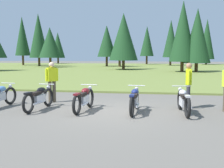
% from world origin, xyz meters
% --- Properties ---
extents(ground_plane, '(140.00, 140.00, 0.00)m').
position_xyz_m(ground_plane, '(0.00, 0.00, 0.00)').
color(ground_plane, '#605B54').
extents(grass_moorland, '(80.00, 44.00, 0.10)m').
position_xyz_m(grass_moorland, '(0.00, 26.53, 0.05)').
color(grass_moorland, olive).
rests_on(grass_moorland, ground).
extents(forest_treeline, '(45.09, 29.54, 8.55)m').
position_xyz_m(forest_treeline, '(-2.66, 32.14, 4.35)').
color(forest_treeline, '#47331E').
rests_on(forest_treeline, ground).
extents(motorcycle_black, '(0.62, 2.10, 0.88)m').
position_xyz_m(motorcycle_black, '(-2.54, -0.06, 0.44)').
color(motorcycle_black, black).
rests_on(motorcycle_black, ground).
extents(motorcycle_maroon, '(0.62, 2.10, 0.88)m').
position_xyz_m(motorcycle_maroon, '(-0.90, -0.01, 0.44)').
color(motorcycle_maroon, black).
rests_on(motorcycle_maroon, ground).
extents(motorcycle_navy, '(0.62, 2.10, 0.88)m').
position_xyz_m(motorcycle_navy, '(0.87, -0.00, 0.44)').
color(motorcycle_navy, black).
rests_on(motorcycle_navy, ground).
extents(motorcycle_silver, '(0.62, 2.10, 0.88)m').
position_xyz_m(motorcycle_silver, '(2.51, 0.09, 0.44)').
color(motorcycle_silver, black).
rests_on(motorcycle_silver, ground).
extents(rider_in_hivis_vest, '(0.26, 0.55, 1.67)m').
position_xyz_m(rider_in_hivis_vest, '(2.77, 1.09, 0.95)').
color(rider_in_hivis_vest, '#2D2D38').
rests_on(rider_in_hivis_vest, ground).
extents(rider_checking_bike, '(0.44, 0.40, 1.67)m').
position_xyz_m(rider_checking_bike, '(-2.65, 1.49, 0.95)').
color(rider_checking_bike, '#4C4233').
rests_on(rider_checking_bike, ground).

